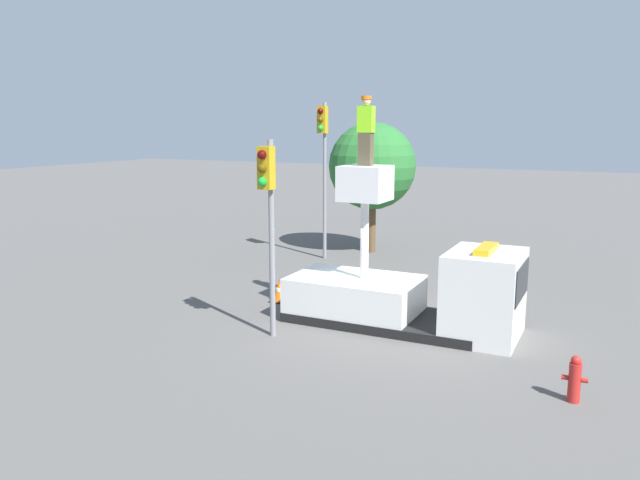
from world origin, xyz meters
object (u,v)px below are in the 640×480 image
at_px(traffic_light_across, 323,150).
at_px(fire_hydrant, 575,379).
at_px(tree_left_bg, 372,166).
at_px(bucket_truck, 408,292).
at_px(traffic_light_pole, 268,199).
at_px(worker, 366,131).
at_px(traffic_cone_rear, 279,291).

relative_size(traffic_light_across, fire_hydrant, 6.53).
bearing_deg(tree_left_bg, bucket_truck, -63.02).
bearing_deg(traffic_light_pole, bucket_truck, 39.64).
distance_m(fire_hydrant, tree_left_bg, 14.64).
relative_size(traffic_light_pole, fire_hydrant, 5.25).
bearing_deg(tree_left_bg, worker, -69.88).
bearing_deg(traffic_light_pole, tree_left_bg, 98.31).
relative_size(traffic_cone_rear, tree_left_bg, 0.13).
distance_m(bucket_truck, traffic_light_across, 9.15).
relative_size(worker, traffic_cone_rear, 2.56).
height_order(traffic_light_across, fire_hydrant, traffic_light_across).
distance_m(bucket_truck, fire_hydrant, 5.16).
height_order(traffic_light_pole, traffic_cone_rear, traffic_light_pole).
height_order(bucket_truck, traffic_light_pole, traffic_light_pole).
relative_size(bucket_truck, fire_hydrant, 6.51).
distance_m(traffic_light_across, fire_hydrant, 14.08).
xyz_separation_m(traffic_light_across, traffic_cone_rear, (1.43, -5.95, -3.88)).
distance_m(bucket_truck, traffic_cone_rear, 4.19).
bearing_deg(tree_left_bg, traffic_light_pole, -81.69).
bearing_deg(tree_left_bg, fire_hydrant, -53.18).
relative_size(worker, fire_hydrant, 1.91).
bearing_deg(traffic_cone_rear, fire_hydrant, -22.53).
bearing_deg(traffic_light_across, bucket_truck, -49.53).
bearing_deg(tree_left_bg, traffic_light_across, -120.02).
relative_size(fire_hydrant, tree_left_bg, 0.17).
distance_m(traffic_light_pole, fire_hydrant, 7.63).
height_order(traffic_light_pole, traffic_light_across, traffic_light_across).
height_order(fire_hydrant, traffic_cone_rear, fire_hydrant).
relative_size(worker, tree_left_bg, 0.33).
distance_m(worker, traffic_light_across, 7.84).
xyz_separation_m(traffic_light_pole, tree_left_bg, (-1.58, 10.84, 0.09)).
distance_m(bucket_truck, traffic_light_pole, 4.38).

